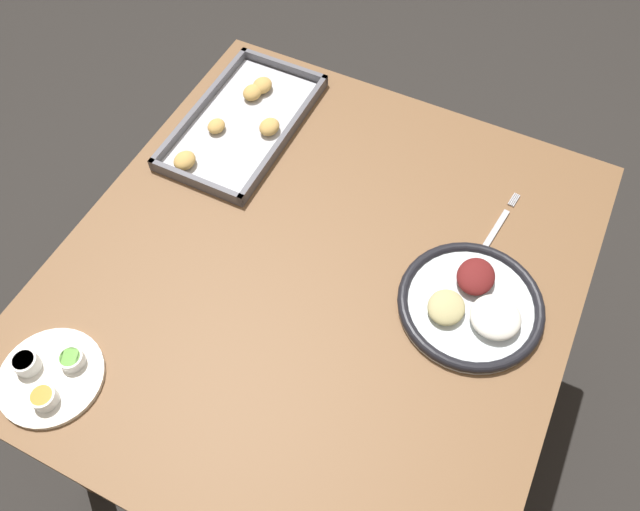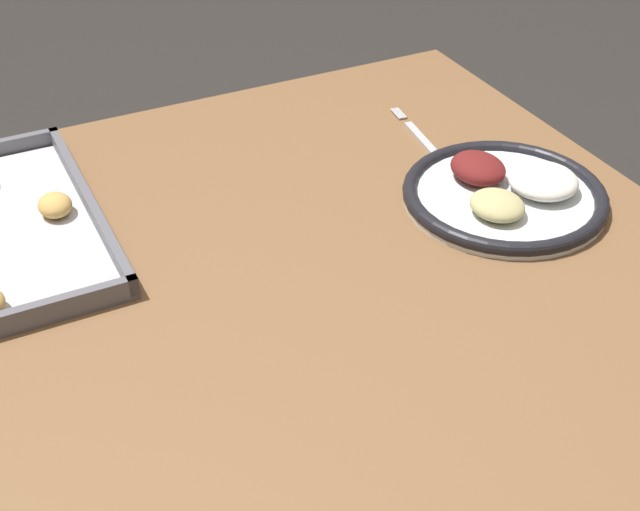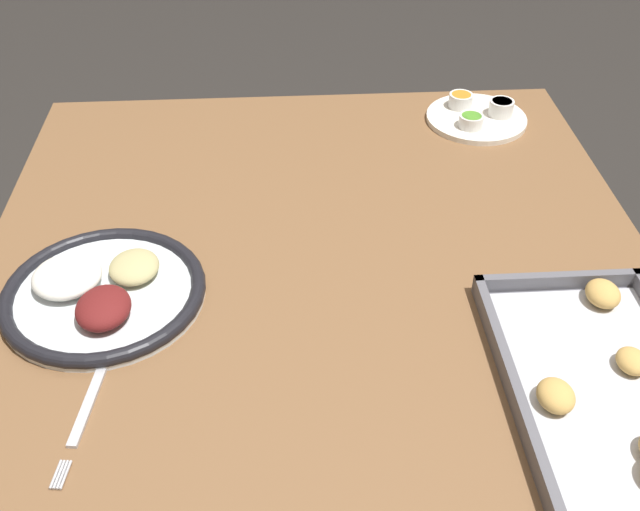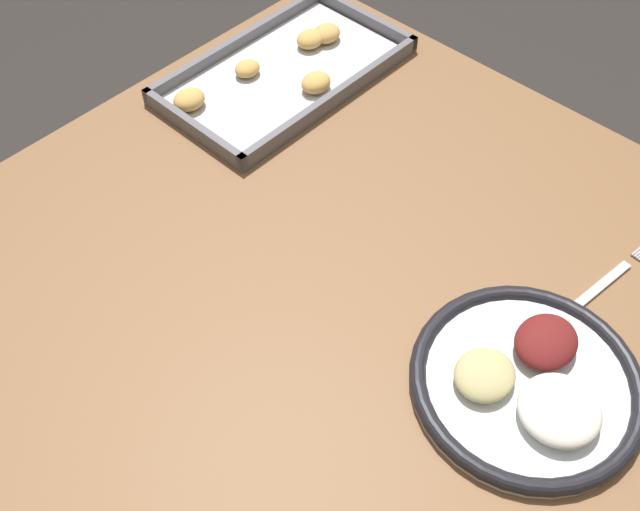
{
  "view_description": "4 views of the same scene",
  "coord_description": "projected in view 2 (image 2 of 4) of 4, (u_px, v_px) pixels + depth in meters",
  "views": [
    {
      "loc": [
        -0.56,
        -0.28,
        1.75
      ],
      "look_at": [
        0.02,
        0.0,
        0.75
      ],
      "focal_mm": 35.0,
      "sensor_mm": 36.0,
      "label": 1
    },
    {
      "loc": [
        -0.74,
        0.37,
        1.37
      ],
      "look_at": [
        0.02,
        0.0,
        0.75
      ],
      "focal_mm": 50.0,
      "sensor_mm": 36.0,
      "label": 2
    },
    {
      "loc": [
        0.82,
        -0.05,
        1.4
      ],
      "look_at": [
        0.02,
        0.0,
        0.75
      ],
      "focal_mm": 42.0,
      "sensor_mm": 36.0,
      "label": 3
    },
    {
      "loc": [
        -0.43,
        -0.41,
        1.5
      ],
      "look_at": [
        0.02,
        0.0,
        0.75
      ],
      "focal_mm": 42.0,
      "sensor_mm": 36.0,
      "label": 4
    }
  ],
  "objects": [
    {
      "name": "dining_table",
      "position": [
        326.0,
        348.0,
        1.11
      ],
      "size": [
        1.05,
        0.97,
        0.72
      ],
      "color": "brown",
      "rests_on": "ground_plane"
    },
    {
      "name": "dinner_plate",
      "position": [
        506.0,
        193.0,
        1.19
      ],
      "size": [
        0.27,
        0.27,
        0.05
      ],
      "color": "silver",
      "rests_on": "dining_table"
    },
    {
      "name": "fork",
      "position": [
        423.0,
        141.0,
        1.32
      ],
      "size": [
        0.2,
        0.04,
        0.0
      ],
      "rotation": [
        0.0,
        0.0,
        -0.13
      ],
      "color": "#B2B2B7",
      "rests_on": "dining_table"
    },
    {
      "name": "baking_tray",
      "position": [
        3.0,
        227.0,
        1.13
      ],
      "size": [
        0.41,
        0.23,
        0.04
      ],
      "color": "#595960",
      "rests_on": "dining_table"
    }
  ]
}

